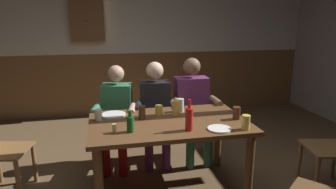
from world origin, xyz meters
name	(u,v)px	position (x,y,z in m)	size (l,w,h in m)	color
back_wall_upper	(135,15)	(0.00, 2.88, 1.78)	(6.43, 0.12, 1.33)	beige
back_wall_wainscot	(137,83)	(0.00, 2.88, 0.56)	(6.43, 0.12, 1.11)	brown
dining_table	(169,131)	(0.00, 0.10, 0.64)	(1.53, 0.94, 0.75)	brown
person_0	(116,113)	(-0.47, 0.79, 0.65)	(0.53, 0.58, 1.20)	#33724C
person_1	(156,108)	(-0.01, 0.80, 0.67)	(0.53, 0.54, 1.22)	black
person_2	(193,105)	(0.46, 0.80, 0.69)	(0.54, 0.54, 1.26)	#6B2D66
table_candle	(114,128)	(-0.53, -0.10, 0.79)	(0.04, 0.04, 0.08)	#F9E08C
plate_0	(113,115)	(-0.52, 0.40, 0.76)	(0.25, 0.25, 0.01)	white
plate_1	(219,129)	(0.40, -0.23, 0.76)	(0.22, 0.22, 0.01)	white
bottle_0	(130,123)	(-0.39, -0.11, 0.83)	(0.07, 0.07, 0.20)	#195923
bottle_1	(189,119)	(0.12, -0.18, 0.86)	(0.07, 0.07, 0.29)	red
pint_glass_0	(180,105)	(0.19, 0.38, 0.82)	(0.07, 0.07, 0.14)	white
pint_glass_1	(246,122)	(0.63, -0.27, 0.82)	(0.08, 0.08, 0.13)	#E5C64C
pint_glass_2	(176,108)	(0.12, 0.27, 0.83)	(0.08, 0.08, 0.15)	#E5C64C
pint_glass_3	(98,115)	(-0.67, 0.27, 0.80)	(0.08, 0.08, 0.11)	white
pint_glass_4	(237,113)	(0.67, 0.02, 0.81)	(0.08, 0.08, 0.13)	#4C2D19
pint_glass_5	(142,112)	(-0.25, 0.21, 0.82)	(0.07, 0.07, 0.14)	#4C2D19
pint_glass_6	(159,110)	(-0.06, 0.30, 0.80)	(0.08, 0.08, 0.10)	#E5C64C
wall_dart_cabinet	(87,20)	(-0.82, 2.75, 1.69)	(0.56, 0.15, 0.70)	brown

